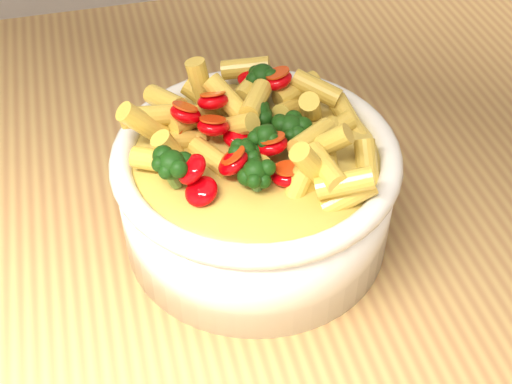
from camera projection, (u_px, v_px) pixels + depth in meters
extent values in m
cube|color=tan|center=(377.00, 214.00, 0.64)|extent=(1.20, 0.80, 0.04)
cylinder|color=white|center=(256.00, 196.00, 0.57)|extent=(0.21, 0.21, 0.08)
ellipsoid|color=white|center=(256.00, 219.00, 0.59)|extent=(0.20, 0.20, 0.03)
torus|color=white|center=(256.00, 155.00, 0.54)|extent=(0.22, 0.22, 0.02)
ellipsoid|color=#E5BE4E|center=(256.00, 155.00, 0.54)|extent=(0.19, 0.19, 0.02)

